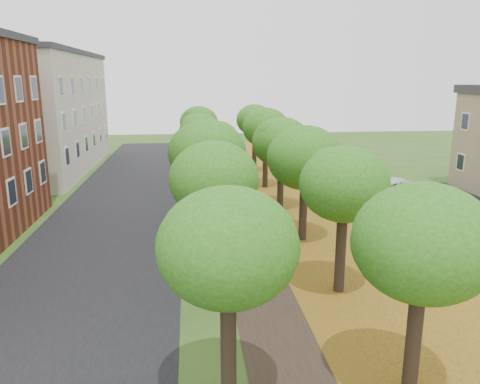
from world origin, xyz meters
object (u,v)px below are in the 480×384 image
object	(u,v)px
car_silver	(474,231)
car_white	(399,189)
car_grey	(460,210)
car_red	(443,214)

from	to	relation	value
car_silver	car_white	world-z (taller)	car_white
car_grey	car_white	distance (m)	5.49
car_red	car_grey	xyz separation A→B (m)	(1.18, 0.37, 0.08)
car_silver	car_white	size ratio (longest dim) A/B	0.69
car_white	car_silver	bearing A→B (deg)	159.02
car_red	car_grey	bearing A→B (deg)	-84.25
car_red	car_white	xyz separation A→B (m)	(0.00, 5.73, 0.08)
car_silver	car_grey	xyz separation A→B (m)	(1.18, 3.29, 0.12)
car_silver	car_white	xyz separation A→B (m)	(0.00, 8.66, 0.12)
car_red	car_silver	bearing A→B (deg)	168.40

